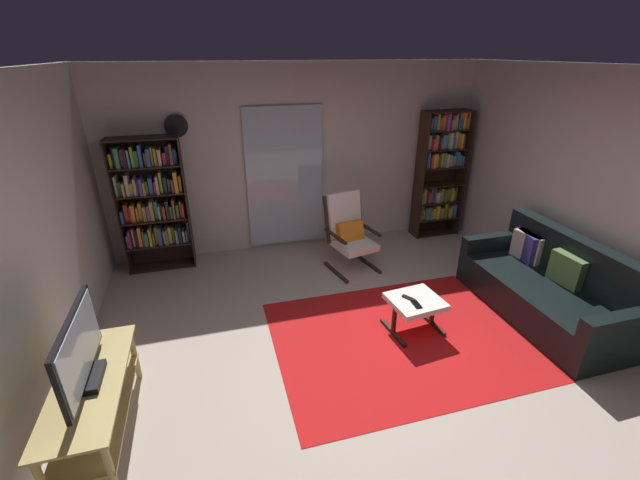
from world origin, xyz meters
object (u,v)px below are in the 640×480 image
(leather_sofa, at_px, (547,288))
(lounge_armchair, at_px, (349,230))
(bookshelf_near_tv, at_px, (153,200))
(cell_phone, at_px, (416,305))
(tv_remote, at_px, (409,298))
(tv_stand, at_px, (95,397))
(wall_clock, at_px, (176,126))
(ottoman, at_px, (415,304))
(television, at_px, (80,352))
(bookshelf_near_sofa, at_px, (440,170))

(leather_sofa, height_order, lounge_armchair, lounge_armchair)
(bookshelf_near_tv, distance_m, lounge_armchair, 2.59)
(lounge_armchair, bearing_deg, cell_phone, -84.54)
(lounge_armchair, distance_m, tv_remote, 1.52)
(tv_stand, height_order, tv_remote, tv_stand)
(leather_sofa, bearing_deg, wall_clock, 146.42)
(bookshelf_near_tv, bearing_deg, ottoman, -39.81)
(television, relative_size, cell_phone, 6.50)
(bookshelf_near_sofa, bearing_deg, ottoman, -124.04)
(bookshelf_near_tv, distance_m, wall_clock, 1.00)
(television, height_order, wall_clock, wall_clock)
(bookshelf_near_sofa, bearing_deg, television, -147.90)
(ottoman, relative_size, wall_clock, 1.96)
(ottoman, bearing_deg, television, -169.35)
(leather_sofa, relative_size, lounge_armchair, 1.89)
(bookshelf_near_tv, bearing_deg, tv_remote, -40.21)
(tv_stand, relative_size, tv_remote, 8.76)
(bookshelf_near_tv, distance_m, bookshelf_near_sofa, 4.17)
(tv_stand, xyz_separation_m, wall_clock, (0.68, 2.95, 1.50))
(leather_sofa, bearing_deg, television, -174.41)
(ottoman, bearing_deg, bookshelf_near_tv, 140.19)
(television, xyz_separation_m, lounge_armchair, (2.73, 2.08, -0.26))
(tv_remote, height_order, cell_phone, tv_remote)
(bookshelf_near_tv, xyz_separation_m, bookshelf_near_sofa, (4.17, 0.02, 0.09))
(leather_sofa, relative_size, tv_remote, 13.38)
(television, distance_m, bookshelf_near_tv, 2.79)
(leather_sofa, xyz_separation_m, wall_clock, (-3.81, 2.53, 1.53))
(tv_stand, xyz_separation_m, bookshelf_near_tv, (0.27, 2.75, 0.60))
(bookshelf_near_sofa, bearing_deg, lounge_armchair, -157.64)
(leather_sofa, xyz_separation_m, tv_remote, (-1.63, 0.14, 0.07))
(bookshelf_near_sofa, distance_m, cell_phone, 2.88)
(bookshelf_near_sofa, height_order, wall_clock, wall_clock)
(tv_stand, height_order, lounge_armchair, lounge_armchair)
(cell_phone, bearing_deg, television, -169.17)
(cell_phone, bearing_deg, tv_stand, -169.58)
(wall_clock, bearing_deg, tv_stand, -103.06)
(television, bearing_deg, tv_remote, 11.40)
(tv_remote, distance_m, wall_clock, 3.55)
(cell_phone, bearing_deg, wall_clock, 133.15)
(tv_stand, xyz_separation_m, leather_sofa, (4.49, 0.42, -0.03))
(television, bearing_deg, bookshelf_near_sofa, 32.10)
(television, xyz_separation_m, tv_remote, (2.86, 0.58, -0.41))
(bookshelf_near_sofa, distance_m, wall_clock, 3.85)
(television, relative_size, lounge_armchair, 0.89)
(bookshelf_near_tv, height_order, leather_sofa, bookshelf_near_tv)
(bookshelf_near_tv, bearing_deg, leather_sofa, -28.88)
(bookshelf_near_tv, relative_size, tv_remote, 12.29)
(tv_stand, bearing_deg, leather_sofa, 5.33)
(tv_stand, distance_m, leather_sofa, 4.51)
(lounge_armchair, relative_size, tv_remote, 7.10)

